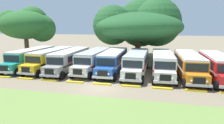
{
  "coord_description": "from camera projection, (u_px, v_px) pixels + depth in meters",
  "views": [
    {
      "loc": [
        5.6,
        -18.16,
        6.3
      ],
      "look_at": [
        0.0,
        5.78,
        1.6
      ],
      "focal_mm": 30.78,
      "sensor_mm": 36.0,
      "label": 1
    }
  ],
  "objects": [
    {
      "name": "parked_bus_slot_8",
      "position": [
        217.0,
        65.0,
        23.05
      ],
      "size": [
        2.78,
        10.85,
        2.82
      ],
      "rotation": [
        0.0,
        0.0,
        -1.58
      ],
      "color": "red",
      "rests_on": "ground_plane"
    },
    {
      "name": "broad_shade_tree",
      "position": [
        140.0,
        25.0,
        36.3
      ],
      "size": [
        16.07,
        17.21,
        11.49
      ],
      "color": "brown",
      "rests_on": "ground_plane"
    },
    {
      "name": "parked_bus_slot_1",
      "position": [
        52.0,
        58.0,
        28.28
      ],
      "size": [
        2.91,
        10.87,
        2.82
      ],
      "rotation": [
        0.0,
        0.0,
        -1.6
      ],
      "color": "yellow",
      "rests_on": "ground_plane"
    },
    {
      "name": "parked_bus_slot_0",
      "position": [
        32.0,
        57.0,
        29.03
      ],
      "size": [
        2.92,
        10.87,
        2.82
      ],
      "rotation": [
        0.0,
        0.0,
        -1.54
      ],
      "color": "teal",
      "rests_on": "ground_plane"
    },
    {
      "name": "curb_wheelstop_1",
      "position": [
        25.0,
        79.0,
        22.84
      ],
      "size": [
        2.0,
        0.36,
        0.15
      ],
      "primitive_type": "cube",
      "color": "yellow",
      "rests_on": "ground_plane"
    },
    {
      "name": "parked_bus_slot_6",
      "position": [
        163.0,
        62.0,
        24.83
      ],
      "size": [
        2.93,
        10.87,
        2.82
      ],
      "rotation": [
        0.0,
        0.0,
        -1.54
      ],
      "color": "silver",
      "rests_on": "ground_plane"
    },
    {
      "name": "ground_plane",
      "position": [
        99.0,
        87.0,
        19.8
      ],
      "size": [
        220.0,
        220.0,
        0.0
      ],
      "primitive_type": "plane",
      "color": "#84755B"
    },
    {
      "name": "curb_wheelstop_7",
      "position": [
        196.0,
        91.0,
        18.6
      ],
      "size": [
        2.0,
        0.36,
        0.15
      ],
      "primitive_type": "cube",
      "color": "yellow",
      "rests_on": "ground_plane"
    },
    {
      "name": "curb_wheelstop_0",
      "position": [
        3.0,
        77.0,
        23.55
      ],
      "size": [
        2.0,
        0.36,
        0.15
      ],
      "primitive_type": "cube",
      "color": "yellow",
      "rests_on": "ground_plane"
    },
    {
      "name": "curb_wheelstop_2",
      "position": [
        49.0,
        80.0,
        22.14
      ],
      "size": [
        2.0,
        0.36,
        0.15
      ],
      "primitive_type": "cube",
      "color": "yellow",
      "rests_on": "ground_plane"
    },
    {
      "name": "parked_bus_slot_3",
      "position": [
        94.0,
        59.0,
        27.25
      ],
      "size": [
        2.9,
        10.87,
        2.82
      ],
      "rotation": [
        0.0,
        0.0,
        -1.6
      ],
      "color": "silver",
      "rests_on": "ground_plane"
    },
    {
      "name": "curb_wheelstop_6",
      "position": [
        162.0,
        88.0,
        19.31
      ],
      "size": [
        2.0,
        0.36,
        0.15
      ],
      "primitive_type": "cube",
      "color": "yellow",
      "rests_on": "ground_plane"
    },
    {
      "name": "curb_wheelstop_5",
      "position": [
        131.0,
        86.0,
        20.02
      ],
      "size": [
        2.0,
        0.36,
        0.15
      ],
      "primitive_type": "cube",
      "color": "yellow",
      "rests_on": "ground_plane"
    },
    {
      "name": "parked_bus_slot_7",
      "position": [
        189.0,
        64.0,
        23.78
      ],
      "size": [
        2.9,
        10.87,
        2.82
      ],
      "rotation": [
        0.0,
        0.0,
        -1.55
      ],
      "color": "orange",
      "rests_on": "ground_plane"
    },
    {
      "name": "parked_bus_slot_2",
      "position": [
        70.0,
        59.0,
        27.35
      ],
      "size": [
        2.88,
        10.86,
        2.82
      ],
      "rotation": [
        0.0,
        0.0,
        -1.55
      ],
      "color": "#9E9993",
      "rests_on": "ground_plane"
    },
    {
      "name": "parked_bus_slot_4",
      "position": [
        113.0,
        60.0,
        26.58
      ],
      "size": [
        2.81,
        10.86,
        2.82
      ],
      "rotation": [
        0.0,
        0.0,
        -1.56
      ],
      "color": "#23519E",
      "rests_on": "ground_plane"
    },
    {
      "name": "curb_wheelstop_3",
      "position": [
        75.0,
        82.0,
        21.43
      ],
      "size": [
        2.0,
        0.36,
        0.15
      ],
      "primitive_type": "cube",
      "color": "yellow",
      "rests_on": "ground_plane"
    },
    {
      "name": "curb_wheelstop_4",
      "position": [
        102.0,
        84.0,
        20.72
      ],
      "size": [
        2.0,
        0.36,
        0.15
      ],
      "primitive_type": "cube",
      "color": "yellow",
      "rests_on": "ground_plane"
    },
    {
      "name": "parked_bus_slot_5",
      "position": [
        137.0,
        62.0,
        25.47
      ],
      "size": [
        2.74,
        10.85,
        2.82
      ],
      "rotation": [
        0.0,
        0.0,
        -1.58
      ],
      "color": "silver",
      "rests_on": "ground_plane"
    },
    {
      "name": "secondary_tree",
      "position": [
        28.0,
        24.0,
        39.31
      ],
      "size": [
        10.94,
        10.4,
        10.3
      ],
      "color": "brown",
      "rests_on": "ground_plane"
    }
  ]
}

